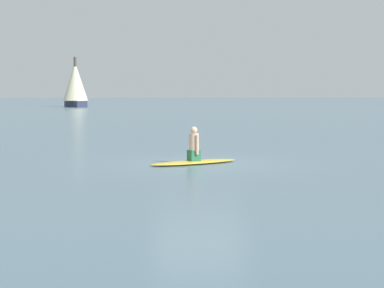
{
  "coord_description": "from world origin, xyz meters",
  "views": [
    {
      "loc": [
        -17.44,
        3.03,
        1.97
      ],
      "look_at": [
        -0.27,
        0.26,
        0.57
      ],
      "focal_mm": 60.65,
      "sensor_mm": 36.0,
      "label": 1
    }
  ],
  "objects": [
    {
      "name": "person_paddler",
      "position": [
        0.03,
        0.15,
        0.51
      ],
      "size": [
        0.4,
        0.38,
        0.94
      ],
      "rotation": [
        0.0,
        0.0,
        -1.18
      ],
      "color": "#26664C",
      "rests_on": "surfboard"
    },
    {
      "name": "sailboat_near_right",
      "position": [
        68.59,
        4.52,
        3.06
      ],
      "size": [
        4.81,
        4.23,
        6.5
      ],
      "rotation": [
        0.0,
        0.0,
        0.39
      ],
      "color": "#2D3851",
      "rests_on": "ground"
    },
    {
      "name": "ground_plane",
      "position": [
        0.0,
        0.0,
        0.0
      ],
      "size": [
        400.0,
        400.0,
        0.0
      ],
      "primitive_type": "plane",
      "color": "slate"
    },
    {
      "name": "surfboard",
      "position": [
        0.03,
        0.15,
        0.04
      ],
      "size": [
        1.7,
        2.76,
        0.09
      ],
      "primitive_type": "ellipsoid",
      "rotation": [
        0.0,
        0.0,
        -1.18
      ],
      "color": "gold",
      "rests_on": "ground"
    }
  ]
}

